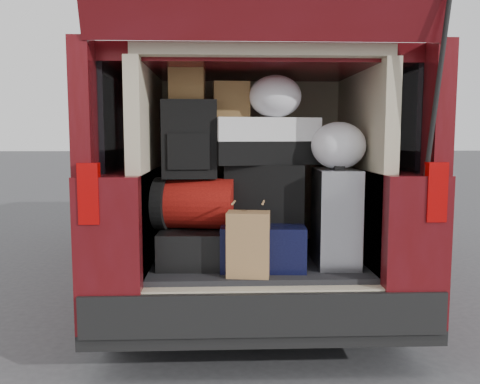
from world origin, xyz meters
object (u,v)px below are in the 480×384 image
at_px(red_duffel, 196,203).
at_px(twotone_duffel, 264,141).
at_px(kraft_bag, 248,244).
at_px(black_soft_case, 265,192).
at_px(black_hardshell, 194,245).
at_px(silver_roller, 336,217).
at_px(backpack, 189,139).
at_px(navy_hardshell, 262,241).

height_order(red_duffel, twotone_duffel, twotone_duffel).
distance_m(kraft_bag, black_soft_case, 0.44).
bearing_deg(kraft_bag, twotone_duffel, 80.53).
distance_m(kraft_bag, twotone_duffel, 0.67).
bearing_deg(black_hardshell, silver_roller, -3.66).
relative_size(kraft_bag, black_soft_case, 0.75).
bearing_deg(backpack, navy_hardshell, -2.16).
distance_m(kraft_bag, red_duffel, 0.46).
distance_m(backpack, twotone_duffel, 0.45).
bearing_deg(silver_roller, backpack, 177.01).
bearing_deg(backpack, silver_roller, -7.26).
distance_m(navy_hardshell, twotone_duffel, 0.60).
xyz_separation_m(kraft_bag, red_duffel, (-0.29, 0.30, 0.18)).
xyz_separation_m(navy_hardshell, backpack, (-0.42, -0.00, 0.60)).
bearing_deg(red_duffel, black_hardshell, 140.20).
bearing_deg(kraft_bag, black_soft_case, 78.41).
bearing_deg(black_soft_case, twotone_duffel, 112.58).
relative_size(kraft_bag, red_duffel, 0.76).
bearing_deg(silver_roller, black_soft_case, 164.83).
height_order(black_hardshell, kraft_bag, kraft_bag).
distance_m(black_hardshell, backpack, 0.63).
height_order(black_hardshell, black_soft_case, black_soft_case).
relative_size(navy_hardshell, kraft_bag, 1.65).
distance_m(red_duffel, twotone_duffel, 0.55).
xyz_separation_m(black_soft_case, twotone_duffel, (-0.01, 0.03, 0.30)).
height_order(silver_roller, kraft_bag, silver_roller).
bearing_deg(silver_roller, red_duffel, 176.36).
bearing_deg(kraft_bag, red_duffel, 142.16).
relative_size(black_hardshell, red_duffel, 1.13).
relative_size(red_duffel, black_soft_case, 0.99).
height_order(kraft_bag, twotone_duffel, twotone_duffel).
height_order(silver_roller, twotone_duffel, twotone_duffel).
height_order(navy_hardshell, backpack, backpack).
bearing_deg(silver_roller, twotone_duffel, 161.90).
xyz_separation_m(silver_roller, black_soft_case, (-0.40, 0.12, 0.14)).
bearing_deg(navy_hardshell, black_hardshell, -179.39).
xyz_separation_m(kraft_bag, backpack, (-0.33, 0.29, 0.56)).
xyz_separation_m(silver_roller, red_duffel, (-0.81, 0.08, 0.08)).
distance_m(red_duffel, backpack, 0.37).
xyz_separation_m(silver_roller, backpack, (-0.85, 0.07, 0.45)).
height_order(navy_hardshell, red_duffel, red_duffel).
height_order(black_hardshell, silver_roller, silver_roller).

